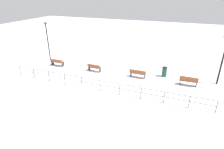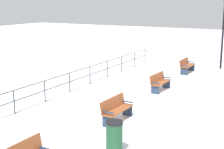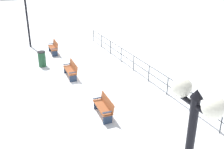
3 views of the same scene
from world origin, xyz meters
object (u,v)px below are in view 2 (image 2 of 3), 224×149
bench_second (116,109)px  bench_third (160,82)px  bench_fourth (187,65)px  trash_bin (114,138)px  lamppost_middle (224,16)px

bench_second → bench_third: 4.79m
bench_third → bench_fourth: 4.78m
bench_third → trash_bin: (1.41, -7.24, 0.06)m
bench_third → bench_fourth: size_ratio=0.95×
lamppost_middle → bench_second: bearing=-96.5°
bench_second → trash_bin: bearing=-61.2°
bench_second → lamppost_middle: size_ratio=0.35×
bench_second → bench_fourth: 9.56m
bench_second → bench_third: bench_second is taller
lamppost_middle → bench_fourth: bearing=-124.7°
bench_second → lamppost_middle: (1.36, 11.85, 2.91)m
bench_third → lamppost_middle: (1.51, 7.06, 2.93)m
bench_fourth → trash_bin: (1.48, -12.02, 0.05)m
bench_second → bench_third: size_ratio=1.06×
bench_second → bench_third: (-0.15, 4.78, -0.02)m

